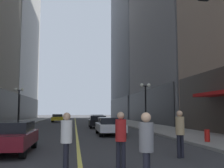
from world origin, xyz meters
The scene contains 16 objects.
ground_plane centered at (0.00, 35.00, 0.00)m, with size 200.00×200.00×0.00m, color #38383A.
sidewalk_left centered at (-8.25, 35.00, 0.07)m, with size 4.50×78.00×0.15m, color gray.
sidewalk_right centered at (8.25, 35.00, 0.07)m, with size 4.50×78.00×0.15m, color gray.
lane_centre_stripe centered at (0.00, 35.00, 0.00)m, with size 0.16×70.00×0.01m, color #E5D64C.
car_maroon centered at (-2.91, 8.05, 0.72)m, with size 1.86×4.23×1.32m.
car_white centered at (2.47, 15.93, 0.72)m, with size 1.88×4.37×1.32m.
car_black centered at (2.31, 24.89, 0.72)m, with size 1.88×4.15×1.32m.
car_silver centered at (3.02, 34.03, 0.72)m, with size 1.94×4.45×1.32m.
car_yellow centered at (-2.99, 41.98, 0.72)m, with size 1.90×4.59×1.32m.
pedestrian_in_tan_trench centered at (3.84, 5.85, 1.06)m, with size 0.42×0.42×1.80m.
pedestrian_in_white_shirt centered at (-0.43, 4.05, 1.01)m, with size 0.39×0.39×1.74m.
pedestrian_in_grey_suit centered at (1.43, 2.01, 1.02)m, with size 0.46×0.46×1.75m.
pedestrian_in_red_jacket centered at (1.22, 4.18, 1.03)m, with size 0.46×0.46×1.75m.
street_lamp_left_far centered at (-6.40, 26.76, 3.26)m, with size 1.06×0.36×4.43m.
street_lamp_right_mid centered at (6.40, 20.06, 3.26)m, with size 1.06×0.36×4.43m.
fire_hydrant_right centered at (6.90, 9.56, 0.40)m, with size 0.28×0.28×0.80m, color red.
Camera 1 is at (-0.21, -3.94, 1.76)m, focal length 42.21 mm.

